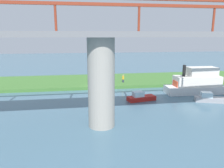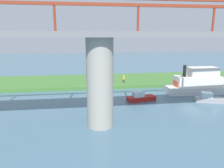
% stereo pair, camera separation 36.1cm
% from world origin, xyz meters
% --- Properties ---
extents(ground_plane, '(160.00, 160.00, 0.00)m').
position_xyz_m(ground_plane, '(0.00, 0.00, 0.00)').
color(ground_plane, '#476B7F').
extents(grassy_bank, '(80.00, 12.00, 0.50)m').
position_xyz_m(grassy_bank, '(0.00, -6.00, 0.25)').
color(grassy_bank, '#427533').
rests_on(grassy_bank, ground).
extents(bridge_pylon, '(2.55, 2.55, 8.55)m').
position_xyz_m(bridge_pylon, '(1.14, 14.72, 4.27)').
color(bridge_pylon, '#9E998E').
rests_on(bridge_pylon, ground).
extents(bridge_span, '(57.29, 4.30, 3.25)m').
position_xyz_m(bridge_span, '(1.14, 14.70, 9.04)').
color(bridge_span, slate).
rests_on(bridge_span, bridge_pylon).
extents(person_on_bank, '(0.45, 0.45, 1.39)m').
position_xyz_m(person_on_bank, '(-4.61, -2.78, 1.20)').
color(person_on_bank, '#2D334C').
rests_on(person_on_bank, grassy_bank).
extents(mooring_post, '(0.20, 0.20, 0.82)m').
position_xyz_m(mooring_post, '(0.94, -1.87, 0.91)').
color(mooring_post, brown).
rests_on(mooring_post, grassy_bank).
extents(pontoon_yellow, '(8.70, 3.10, 4.41)m').
position_xyz_m(pontoon_yellow, '(-14.52, 4.42, 1.63)').
color(pontoon_yellow, white).
rests_on(pontoon_yellow, ground).
extents(motorboat_white, '(4.15, 2.64, 1.30)m').
position_xyz_m(motorboat_white, '(-14.02, 8.95, 0.47)').
color(motorboat_white, '#99999E').
rests_on(motorboat_white, ground).
extents(motorboat_red, '(4.08, 2.14, 1.29)m').
position_xyz_m(motorboat_red, '(-5.03, 7.03, 0.46)').
color(motorboat_red, red).
rests_on(motorboat_red, ground).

